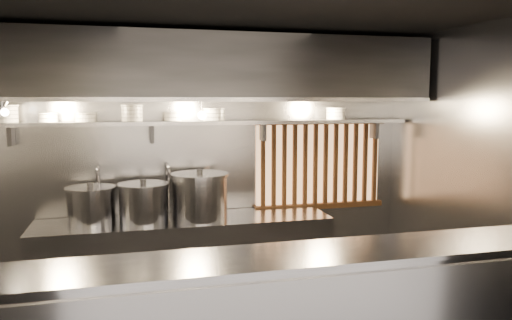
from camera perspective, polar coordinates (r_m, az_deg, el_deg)
name	(u,v)px	position (r m, az deg, el deg)	size (l,w,h in m)	color
ceiling	(236,12)	(4.06, -2.34, 16.60)	(4.50, 4.50, 0.00)	black
wall_back	(208,165)	(5.52, -5.53, -0.62)	(4.50, 4.50, 0.00)	gray
wall_right	(474,178)	(5.03, 23.69, -1.88)	(3.00, 3.00, 0.00)	gray
cooking_bench	(186,261)	(5.33, -8.04, -11.40)	(3.00, 0.70, 0.90)	#98989E
bowl_shelf	(210,122)	(5.30, -5.29, 4.29)	(4.40, 0.34, 0.04)	#98989E
exhaust_hood	(213,69)	(5.09, -4.96, 10.33)	(4.40, 0.81, 0.65)	#2D2D30
wood_screen	(320,164)	(5.82, 7.29, -0.46)	(1.56, 0.09, 1.04)	#FFB672
faucet_left	(98,180)	(5.34, -17.58, -2.16)	(0.04, 0.30, 0.50)	silver
faucet_right	(168,177)	(5.35, -10.07, -1.94)	(0.04, 0.30, 0.50)	silver
heat_lamp	(1,106)	(4.87, -27.08, 5.56)	(0.25, 0.35, 0.20)	#98989E
pendant_bulb	(202,115)	(5.16, -6.19, 5.12)	(0.09, 0.09, 0.19)	#2D2D30
stock_pot_left	(91,205)	(5.19, -18.33, -4.92)	(0.58, 0.58, 0.41)	#98989E
stock_pot_mid	(144,202)	(5.12, -12.71, -4.76)	(0.53, 0.53, 0.43)	#98989E
stock_pot_right	(200,196)	(5.15, -6.42, -4.11)	(0.73, 0.73, 0.51)	#98989E
bowl_stack_0	(6,114)	(5.35, -26.66, 4.75)	(0.23, 0.23, 0.17)	white
bowl_stack_1	(48,117)	(5.28, -22.66, 4.52)	(0.20, 0.20, 0.09)	white
bowl_stack_2	(86,117)	(5.25, -18.90, 4.66)	(0.22, 0.22, 0.09)	white
bowl_stack_3	(132,113)	(5.23, -13.99, 5.24)	(0.23, 0.23, 0.17)	white
bowl_stack_4	(173,116)	(5.25, -9.47, 4.94)	(0.20, 0.20, 0.09)	white
bowl_stack_5	(214,114)	(5.30, -4.85, 5.23)	(0.24, 0.24, 0.13)	white
bowl_stack_6	(336,113)	(5.70, 9.09, 5.27)	(0.22, 0.22, 0.13)	white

